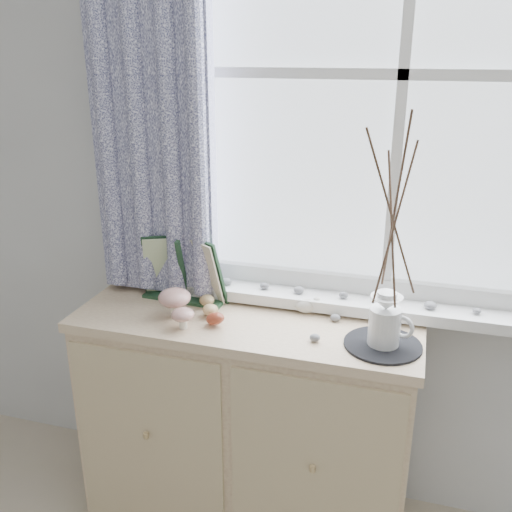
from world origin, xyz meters
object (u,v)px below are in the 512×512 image
(twig_pitcher, at_px, (394,215))
(botanical_book, at_px, (181,270))
(toadstool_cluster, at_px, (177,303))
(sideboard, at_px, (247,421))

(twig_pitcher, bearing_deg, botanical_book, -168.78)
(botanical_book, relative_size, toadstool_cluster, 2.18)
(sideboard, distance_m, twig_pitcher, 0.97)
(sideboard, relative_size, toadstool_cluster, 7.29)
(toadstool_cluster, bearing_deg, botanical_book, 106.95)
(botanical_book, distance_m, toadstool_cluster, 0.16)
(toadstool_cluster, relative_size, twig_pitcher, 0.22)
(sideboard, bearing_deg, botanical_book, 167.07)
(botanical_book, relative_size, twig_pitcher, 0.48)
(botanical_book, xyz_separation_m, twig_pitcher, (0.73, -0.12, 0.30))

